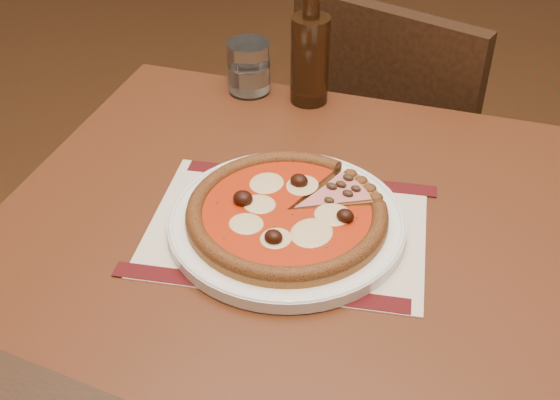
{
  "coord_description": "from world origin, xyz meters",
  "views": [
    {
      "loc": [
        0.51,
        -1.84,
        1.39
      ],
      "look_at": [
        0.13,
        -1.15,
        0.78
      ],
      "focal_mm": 45.0,
      "sensor_mm": 36.0,
      "label": 1
    }
  ],
  "objects_px": {
    "table": "(274,276)",
    "water_glass": "(249,67)",
    "bottle": "(310,55)",
    "plate": "(287,223)",
    "chair_far": "(395,149)",
    "pizza": "(287,212)"
  },
  "relations": [
    {
      "from": "chair_far",
      "to": "water_glass",
      "type": "bearing_deg",
      "value": 65.08
    },
    {
      "from": "chair_far",
      "to": "bottle",
      "type": "distance_m",
      "value": 0.46
    },
    {
      "from": "plate",
      "to": "pizza",
      "type": "relative_size",
      "value": 1.18
    },
    {
      "from": "table",
      "to": "chair_far",
      "type": "bearing_deg",
      "value": 93.29
    },
    {
      "from": "chair_far",
      "to": "pizza",
      "type": "bearing_deg",
      "value": 101.83
    },
    {
      "from": "plate",
      "to": "pizza",
      "type": "bearing_deg",
      "value": -122.52
    },
    {
      "from": "table",
      "to": "bottle",
      "type": "distance_m",
      "value": 0.41
    },
    {
      "from": "plate",
      "to": "pizza",
      "type": "distance_m",
      "value": 0.02
    },
    {
      "from": "plate",
      "to": "water_glass",
      "type": "xyz_separation_m",
      "value": [
        -0.25,
        0.32,
        0.04
      ]
    },
    {
      "from": "chair_far",
      "to": "plate",
      "type": "height_order",
      "value": "chair_far"
    },
    {
      "from": "table",
      "to": "pizza",
      "type": "xyz_separation_m",
      "value": [
        0.02,
        0.0,
        0.13
      ]
    },
    {
      "from": "table",
      "to": "plate",
      "type": "distance_m",
      "value": 0.11
    },
    {
      "from": "chair_far",
      "to": "pizza",
      "type": "xyz_separation_m",
      "value": [
        0.06,
        -0.64,
        0.28
      ]
    },
    {
      "from": "chair_far",
      "to": "pizza",
      "type": "relative_size",
      "value": 3.09
    },
    {
      "from": "table",
      "to": "chair_far",
      "type": "relative_size",
      "value": 1.09
    },
    {
      "from": "chair_far",
      "to": "bottle",
      "type": "bearing_deg",
      "value": 81.33
    },
    {
      "from": "pizza",
      "to": "bottle",
      "type": "relative_size",
      "value": 1.23
    },
    {
      "from": "bottle",
      "to": "table",
      "type": "bearing_deg",
      "value": -71.05
    },
    {
      "from": "table",
      "to": "plate",
      "type": "bearing_deg",
      "value": 0.72
    },
    {
      "from": "table",
      "to": "water_glass",
      "type": "height_order",
      "value": "water_glass"
    },
    {
      "from": "chair_far",
      "to": "bottle",
      "type": "xyz_separation_m",
      "value": [
        -0.08,
        -0.3,
        0.34
      ]
    },
    {
      "from": "chair_far",
      "to": "bottle",
      "type": "relative_size",
      "value": 3.8
    }
  ]
}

